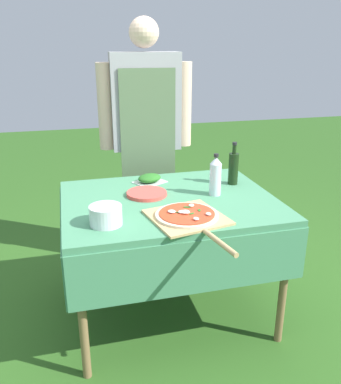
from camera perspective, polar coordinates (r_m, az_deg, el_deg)
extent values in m
plane|color=#2D5B1E|center=(2.63, -0.16, -16.43)|extent=(12.00, 12.00, 0.00)
cube|color=#478960|center=(2.27, -0.18, -1.39)|extent=(1.17, 0.92, 0.04)
cube|color=#478960|center=(1.94, 3.30, -10.63)|extent=(1.17, 0.01, 0.28)
cube|color=#478960|center=(2.75, -2.58, -1.03)|extent=(1.17, 0.01, 0.28)
cube|color=#478960|center=(2.27, -14.82, -6.43)|extent=(0.01, 0.92, 0.28)
cube|color=#478960|center=(2.53, 12.90, -3.45)|extent=(0.01, 0.92, 0.28)
cylinder|color=olive|center=(2.04, -12.27, -16.68)|extent=(0.04, 0.04, 0.71)
cylinder|color=olive|center=(2.30, 15.58, -12.45)|extent=(0.04, 0.04, 0.71)
cylinder|color=olive|center=(2.73, -13.16, -6.75)|extent=(0.04, 0.04, 0.71)
cylinder|color=olive|center=(2.92, 7.93, -4.50)|extent=(0.04, 0.04, 0.71)
cylinder|color=#333D56|center=(3.07, -1.67, -1.55)|extent=(0.13, 0.13, 0.87)
cylinder|color=#333D56|center=(3.04, -4.85, -1.78)|extent=(0.13, 0.13, 0.87)
cube|color=#99999E|center=(2.86, -3.55, 12.56)|extent=(0.48, 0.23, 0.65)
cube|color=#56704C|center=(2.80, -3.14, 7.33)|extent=(0.37, 0.03, 0.94)
cylinder|color=beige|center=(2.91, 1.94, 12.15)|extent=(0.10, 0.10, 0.58)
cylinder|color=beige|center=(2.84, -9.15, 11.71)|extent=(0.10, 0.10, 0.58)
sphere|color=beige|center=(2.84, -3.76, 21.47)|extent=(0.20, 0.20, 0.20)
cube|color=tan|center=(2.01, 2.32, -3.55)|extent=(0.41, 0.41, 0.01)
cylinder|color=tan|center=(1.78, 6.91, -7.04)|extent=(0.07, 0.26, 0.02)
cylinder|color=beige|center=(2.01, 2.32, -3.24)|extent=(0.31, 0.31, 0.01)
cylinder|color=#D14223|center=(2.01, 2.32, -3.02)|extent=(0.28, 0.28, 0.00)
ellipsoid|color=white|center=(2.00, 2.14, -2.79)|extent=(0.06, 0.06, 0.02)
ellipsoid|color=white|center=(1.98, 5.34, -3.08)|extent=(0.03, 0.04, 0.01)
ellipsoid|color=white|center=(1.93, 3.60, -3.76)|extent=(0.04, 0.04, 0.01)
ellipsoid|color=white|center=(2.00, 2.05, -2.82)|extent=(0.05, 0.04, 0.01)
ellipsoid|color=white|center=(2.08, 2.94, -1.88)|extent=(0.04, 0.04, 0.01)
ellipsoid|color=white|center=(2.00, 0.16, -2.74)|extent=(0.05, 0.05, 0.01)
ellipsoid|color=white|center=(2.00, 1.47, -2.82)|extent=(0.04, 0.04, 0.01)
ellipsoid|color=white|center=(2.00, 1.83, -2.77)|extent=(0.04, 0.04, 0.01)
ellipsoid|color=#286B23|center=(2.01, 1.01, -2.86)|extent=(0.03, 0.03, 0.00)
ellipsoid|color=#286B23|center=(2.04, 4.06, -2.55)|extent=(0.02, 0.04, 0.00)
ellipsoid|color=#286B23|center=(2.07, 2.30, -2.12)|extent=(0.04, 0.03, 0.00)
ellipsoid|color=#286B23|center=(1.99, 3.02, -3.03)|extent=(0.04, 0.03, 0.00)
cylinder|color=black|center=(2.50, 8.81, 3.22)|extent=(0.06, 0.06, 0.19)
cylinder|color=black|center=(2.47, 8.96, 5.95)|extent=(0.02, 0.02, 0.05)
cylinder|color=#232326|center=(2.46, 9.00, 6.73)|extent=(0.03, 0.03, 0.02)
cylinder|color=silver|center=(2.31, 6.27, 1.79)|extent=(0.07, 0.07, 0.18)
cone|color=silver|center=(2.28, 6.37, 4.45)|extent=(0.07, 0.07, 0.04)
cylinder|color=#232326|center=(2.27, 6.40, 5.16)|extent=(0.03, 0.03, 0.02)
cube|color=silver|center=(2.53, -2.95, 1.40)|extent=(0.22, 0.21, 0.01)
ellipsoid|color=#286B23|center=(2.52, -2.96, 1.98)|extent=(0.19, 0.18, 0.05)
cylinder|color=silver|center=(1.95, -9.07, -3.24)|extent=(0.16, 0.16, 0.09)
cylinder|color=#DB4C42|center=(2.32, -3.35, -0.39)|extent=(0.23, 0.23, 0.00)
cylinder|color=#DB4C42|center=(2.32, -3.35, -0.27)|extent=(0.23, 0.23, 0.00)
cylinder|color=#DB4C42|center=(2.32, -3.36, -0.16)|extent=(0.23, 0.23, 0.00)
cylinder|color=#DB4C42|center=(2.31, -3.36, -0.04)|extent=(0.23, 0.23, 0.00)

